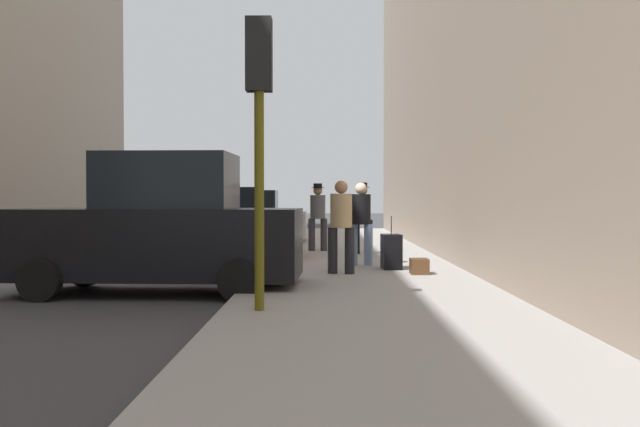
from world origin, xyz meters
TOP-DOWN VIEW (x-y plane):
  - ground_plane at (0.00, 0.00)m, footprint 120.00×120.00m
  - sidewalk at (6.00, 0.00)m, footprint 4.00×40.00m
  - parked_black_suv at (2.65, -1.51)m, footprint 4.66×2.18m
  - parked_red_hatchback at (2.65, 3.89)m, footprint 4.22×2.10m
  - parked_silver_sedan at (2.65, 10.04)m, footprint 4.21×2.08m
  - fire_hydrant at (4.45, 7.84)m, footprint 0.42×0.22m
  - traffic_light at (4.50, -4.09)m, footprint 0.32×0.32m
  - pedestrian_in_jeans at (6.05, 1.82)m, footprint 0.53×0.49m
  - pedestrian_with_beanie at (5.12, 5.89)m, footprint 0.51×0.42m
  - pedestrian_in_tan_coat at (5.61, 0.17)m, footprint 0.53×0.49m
  - pedestrian_with_fedora at (6.25, 4.87)m, footprint 0.50×0.40m
  - rolling_suitcase at (6.61, 1.06)m, footprint 0.39×0.58m
  - duffel_bag at (7.04, 0.14)m, footprint 0.32×0.44m

SIDE VIEW (x-z plane):
  - ground_plane at x=0.00m, z-range 0.00..0.00m
  - sidewalk at x=6.00m, z-range 0.00..0.15m
  - duffel_bag at x=7.04m, z-range 0.15..0.43m
  - rolling_suitcase at x=6.61m, z-range -0.03..1.01m
  - fire_hydrant at x=4.45m, z-range 0.15..0.85m
  - parked_red_hatchback at x=2.65m, z-range -0.05..1.74m
  - parked_silver_sedan at x=2.65m, z-range -0.05..1.74m
  - parked_black_suv at x=2.65m, z-range -0.09..2.16m
  - pedestrian_in_jeans at x=6.05m, z-range 0.25..1.96m
  - pedestrian_in_tan_coat at x=5.61m, z-range 0.25..1.96m
  - pedestrian_with_beanie at x=5.12m, z-range 0.25..2.02m
  - pedestrian_with_fedora at x=6.25m, z-range 0.25..2.02m
  - traffic_light at x=4.50m, z-range 0.96..4.56m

